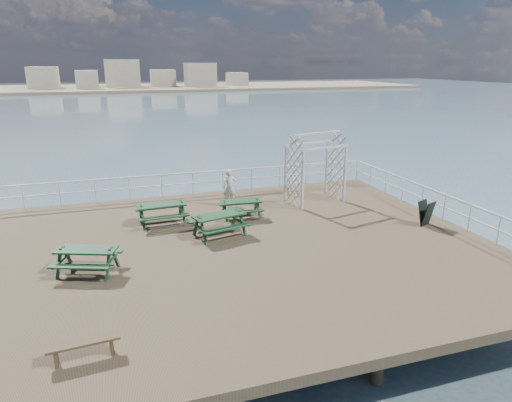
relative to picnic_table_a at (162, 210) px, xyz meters
The scene contains 11 objects.
ground 3.71m from the picnic_table_a, 58.16° to the right, with size 18.00×14.00×0.30m, color brown.
sea_backdrop 131.78m from the picnic_table_a, 83.70° to the left, with size 300.00×300.00×9.20m.
railing 1.94m from the picnic_table_a, 15.72° to the right, with size 17.77×13.76×1.10m.
picnic_table_a is the anchor object (origin of this frame).
picnic_table_b 2.67m from the picnic_table_a, 46.48° to the right, with size 2.20×1.93×0.92m.
picnic_table_c 3.17m from the picnic_table_a, ahead, with size 1.72×1.43×0.79m.
picnic_table_d 4.55m from the picnic_table_a, 125.91° to the right, with size 2.16×1.96×0.86m.
flat_bench_near 8.53m from the picnic_table_a, 107.99° to the right, with size 1.52×0.49×0.43m.
trellis_arbor 7.01m from the picnic_table_a, ahead, with size 2.78×1.88×3.16m.
sandwich_board 10.28m from the picnic_table_a, 18.98° to the right, with size 0.73×0.66×0.99m.
person 3.45m from the picnic_table_a, 24.89° to the left, with size 0.60×0.39×1.64m, color silver.
Camera 1 is at (-3.64, -14.14, 6.10)m, focal length 32.00 mm.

